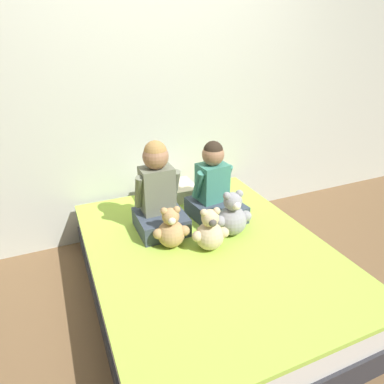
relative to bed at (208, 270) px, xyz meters
name	(u,v)px	position (x,y,z in m)	size (l,w,h in m)	color
ground_plane	(207,292)	(0.00, 0.00, -0.19)	(14.00, 14.00, 0.00)	brown
wall_behind_bed	(154,89)	(0.00, 1.04, 1.06)	(8.00, 0.06, 2.50)	beige
bed	(208,270)	(0.00, 0.00, 0.00)	(1.51, 1.91, 0.39)	#2D2D33
child_on_left	(158,195)	(-0.22, 0.35, 0.46)	(0.33, 0.34, 0.64)	#384251
child_on_right	(214,190)	(0.21, 0.35, 0.41)	(0.38, 0.43, 0.59)	#384251
teddy_bear_held_by_left_child	(171,230)	(-0.22, 0.11, 0.32)	(0.24, 0.18, 0.29)	tan
teddy_bear_held_by_right_child	(232,216)	(0.22, 0.08, 0.33)	(0.27, 0.21, 0.33)	#939399
teddy_bear_between_children	(210,232)	(0.00, -0.02, 0.32)	(0.24, 0.19, 0.29)	#D1B78E
pillow_at_headboard	(168,192)	(0.00, 0.77, 0.25)	(0.45, 0.30, 0.11)	beige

